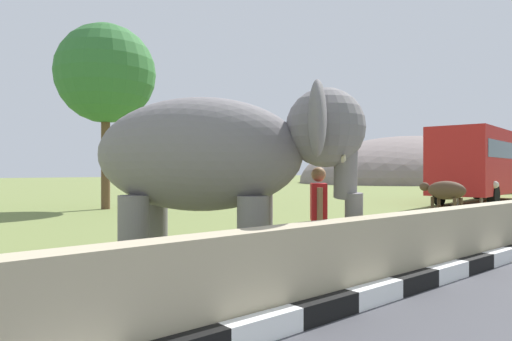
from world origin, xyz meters
The scene contains 9 objects.
barrier_parapet centered at (2.00, 3.96, 0.50)m, with size 28.00×0.36×1.00m, color tan.
elephant centered at (2.25, 5.93, 1.81)m, with size 3.81×3.86×2.81m.
person_handler centered at (3.58, 5.24, 0.93)m, with size 0.52×0.53×1.66m.
bus_red centered at (21.94, 10.44, 2.08)m, with size 10.25×4.07×3.50m.
bus_orange centered at (34.71, 14.15, 2.08)m, with size 9.26×4.70×3.50m.
cow_near centered at (18.31, 9.47, 0.87)m, with size 1.08×1.91×1.23m.
cow_mid centered at (13.96, 8.43, 0.87)m, with size 0.83×1.92×1.23m.
tree_distant centered at (5.94, 19.00, 5.59)m, with size 4.09×4.09×7.67m.
hill_east centered at (55.00, 33.59, 0.00)m, with size 34.10×27.28×12.39m.
Camera 1 is at (-1.89, 0.41, 1.60)m, focal length 32.48 mm.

